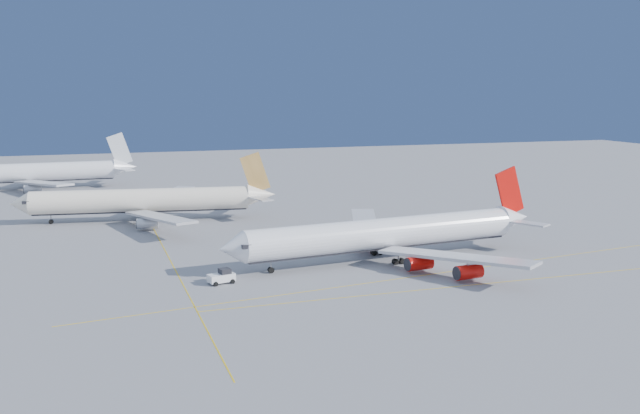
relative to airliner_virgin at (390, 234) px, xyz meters
The scene contains 6 objects.
ground 8.12m from the airliner_virgin, 79.50° to the right, with size 500.00×500.00×0.00m, color slate.
taxiway_lines 14.37m from the airliner_virgin, behind, with size 118.86×140.00×0.02m.
airliner_virgin is the anchor object (origin of this frame).
airliner_etihad 66.72m from the airliner_virgin, 125.85° to the left, with size 61.90×56.73×16.16m.
airliner_third 139.08m from the airliner_virgin, 119.53° to the left, with size 64.46×59.52×17.31m.
pushback_tug 33.50m from the airliner_virgin, 168.61° to the right, with size 4.63×3.41×2.39m.
Camera 1 is at (-54.22, -111.83, 31.35)m, focal length 40.00 mm.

